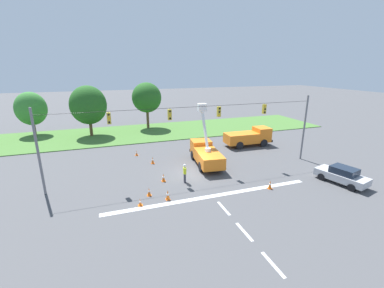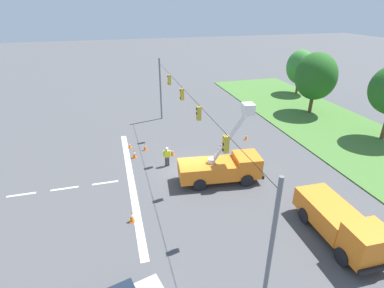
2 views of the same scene
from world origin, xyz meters
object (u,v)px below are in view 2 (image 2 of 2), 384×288
traffic_cone_near_bucket (246,137)px  traffic_cone_lane_edge_b (145,147)px  road_worker (167,155)px  utility_truck_bucket_lift (222,166)px  traffic_cone_foreground_right (130,145)px  traffic_cone_mid_left (172,152)px  tree_far_west (300,67)px  traffic_cone_foreground_left (132,217)px  traffic_cone_mid_right (221,145)px  traffic_cone_lane_edge_a (134,154)px  utility_truck_support_near (341,223)px  tree_west (316,76)px

traffic_cone_near_bucket → traffic_cone_lane_edge_b: bearing=-91.8°
road_worker → traffic_cone_lane_edge_b: road_worker is taller
utility_truck_bucket_lift → traffic_cone_foreground_right: bearing=-140.5°
traffic_cone_near_bucket → traffic_cone_mid_left: bearing=-80.2°
utility_truck_bucket_lift → tree_far_west: bearing=135.6°
utility_truck_bucket_lift → traffic_cone_mid_left: (-5.31, -2.89, -0.93)m
traffic_cone_foreground_left → traffic_cone_mid_right: traffic_cone_foreground_left is taller
traffic_cone_lane_edge_a → traffic_cone_lane_edge_b: bearing=138.5°
traffic_cone_lane_edge_a → traffic_cone_lane_edge_b: 1.72m
utility_truck_support_near → traffic_cone_foreground_left: 12.72m
tree_west → traffic_cone_foreground_right: bearing=-80.0°
traffic_cone_foreground_right → traffic_cone_lane_edge_b: 1.65m
utility_truck_support_near → traffic_cone_lane_edge_b: utility_truck_support_near is taller
road_worker → traffic_cone_mid_left: road_worker is taller
tree_west → utility_truck_support_near: size_ratio=1.20×
traffic_cone_mid_right → traffic_cone_lane_edge_b: 7.32m
tree_west → traffic_cone_foreground_left: size_ratio=9.75×
traffic_cone_foreground_left → traffic_cone_lane_edge_a: bearing=173.4°
utility_truck_bucket_lift → traffic_cone_lane_edge_a: 8.60m
traffic_cone_lane_edge_b → tree_far_west: bearing=117.8°
utility_truck_bucket_lift → traffic_cone_mid_right: size_ratio=8.73×
tree_west → traffic_cone_near_bucket: tree_west is taller
tree_west → traffic_cone_foreground_right: tree_west is taller
traffic_cone_foreground_right → traffic_cone_lane_edge_b: bearing=56.1°
traffic_cone_mid_right → traffic_cone_near_bucket: (-1.31, 3.24, -0.06)m
tree_west → traffic_cone_near_bucket: (5.30, -11.24, -4.39)m
traffic_cone_lane_edge_a → traffic_cone_lane_edge_b: size_ratio=1.16×
traffic_cone_near_bucket → tree_west: bearing=115.2°
traffic_cone_foreground_left → traffic_cone_mid_left: bearing=152.0°
traffic_cone_lane_edge_a → tree_far_west: bearing=119.0°
tree_far_west → utility_truck_support_near: bearing=-28.7°
tree_far_west → utility_truck_bucket_lift: tree_far_west is taller
traffic_cone_foreground_left → traffic_cone_foreground_right: (-11.01, 0.79, -0.09)m
utility_truck_support_near → traffic_cone_foreground_left: utility_truck_support_near is taller
utility_truck_bucket_lift → traffic_cone_mid_left: utility_truck_bucket_lift is taller
traffic_cone_foreground_right → traffic_cone_lane_edge_b: size_ratio=0.87×
traffic_cone_lane_edge_a → traffic_cone_lane_edge_b: (-1.29, 1.14, -0.06)m
traffic_cone_lane_edge_a → traffic_cone_foreground_right: bearing=-174.1°
utility_truck_bucket_lift → road_worker: size_ratio=3.78×
utility_truck_bucket_lift → traffic_cone_mid_right: 5.82m
tree_far_west → traffic_cone_near_bucket: size_ratio=10.09×
tree_far_west → traffic_cone_lane_edge_b: size_ratio=9.35×
traffic_cone_foreground_right → traffic_cone_mid_left: traffic_cone_mid_left is taller
tree_far_west → traffic_cone_lane_edge_a: (14.47, -26.14, -3.69)m
traffic_cone_foreground_right → traffic_cone_foreground_left: bearing=-4.1°
tree_west → traffic_cone_foreground_right: size_ratio=12.34×
traffic_cone_mid_left → traffic_cone_lane_edge_b: 2.87m
traffic_cone_mid_left → traffic_cone_foreground_right: bearing=-125.8°
tree_west → utility_truck_support_near: tree_west is taller
utility_truck_bucket_lift → traffic_cone_lane_edge_b: utility_truck_bucket_lift is taller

